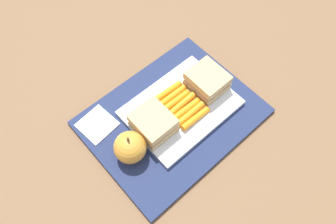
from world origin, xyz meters
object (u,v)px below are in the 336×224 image
(food_tray, at_px, (181,108))
(sandwich_half_right, at_px, (153,123))
(sandwich_half_left, at_px, (207,81))
(carrot_sticks_bundle, at_px, (181,105))
(paper_napkin, at_px, (97,124))
(apple, at_px, (130,147))

(food_tray, bearing_deg, sandwich_half_right, 0.00)
(sandwich_half_left, bearing_deg, carrot_sticks_bundle, 0.27)
(sandwich_half_right, distance_m, paper_napkin, 0.13)
(sandwich_half_left, distance_m, sandwich_half_right, 0.16)
(paper_napkin, bearing_deg, sandwich_half_left, 159.08)
(apple, xyz_separation_m, paper_napkin, (0.01, -0.10, -0.03))
(apple, bearing_deg, sandwich_half_right, -171.75)
(food_tray, height_order, carrot_sticks_bundle, carrot_sticks_bundle)
(carrot_sticks_bundle, distance_m, paper_napkin, 0.19)
(apple, bearing_deg, carrot_sticks_bundle, -176.27)
(food_tray, distance_m, paper_napkin, 0.18)
(sandwich_half_right, relative_size, apple, 1.04)
(sandwich_half_right, bearing_deg, apple, 8.25)
(apple, height_order, paper_napkin, apple)
(sandwich_half_right, height_order, apple, apple)
(paper_napkin, bearing_deg, apple, 97.73)
(sandwich_half_right, distance_m, carrot_sticks_bundle, 0.08)
(food_tray, relative_size, apple, 2.99)
(apple, bearing_deg, paper_napkin, -82.27)
(carrot_sticks_bundle, bearing_deg, sandwich_half_left, -179.73)
(sandwich_half_left, distance_m, paper_napkin, 0.26)
(sandwich_half_right, xyz_separation_m, paper_napkin, (0.08, -0.09, -0.03))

